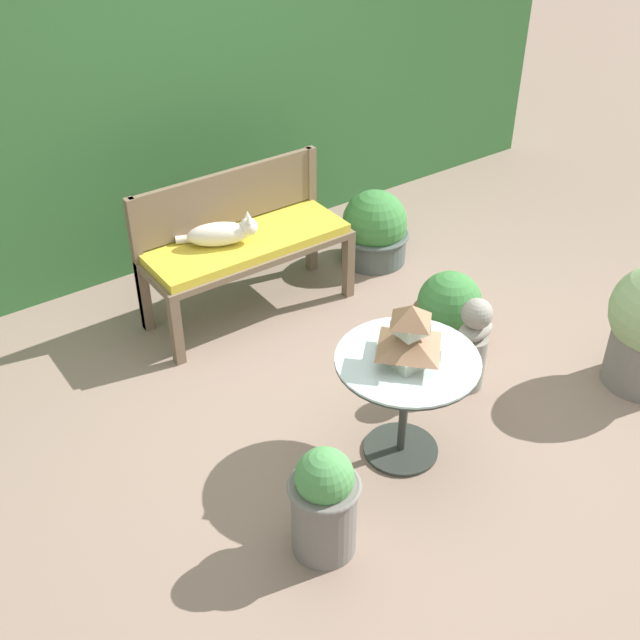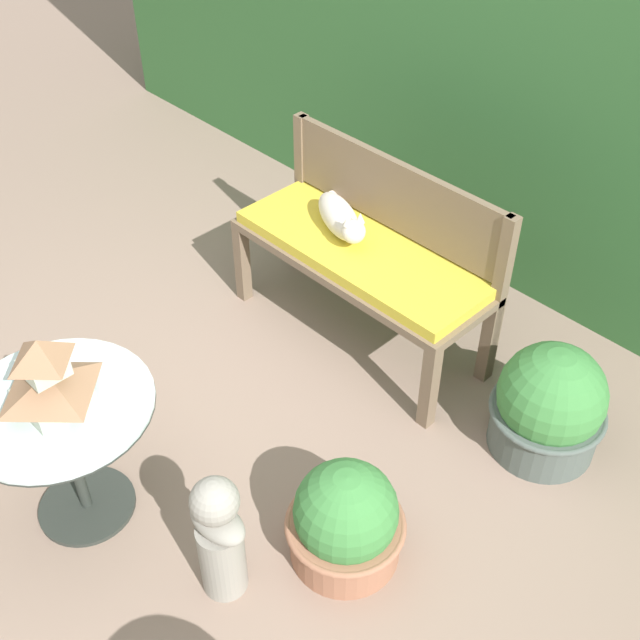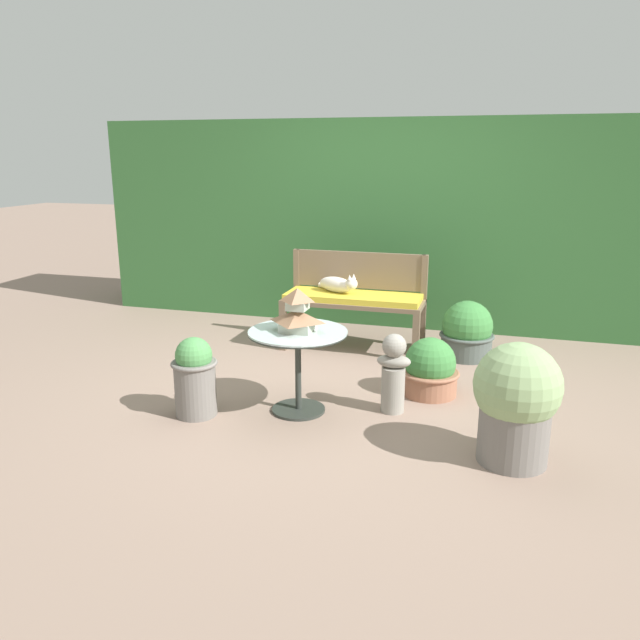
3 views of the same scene
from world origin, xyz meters
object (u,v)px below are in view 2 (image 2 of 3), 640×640
object	(u,v)px
pagoda_birdhouse	(48,378)
potted_plant_table_far	(549,406)
potted_plant_hedge_corner	(346,521)
cat	(341,218)
garden_bench	(360,261)
patio_table	(63,428)
garden_bust	(219,535)

from	to	relation	value
pagoda_birdhouse	potted_plant_table_far	world-z (taller)	pagoda_birdhouse
pagoda_birdhouse	potted_plant_hedge_corner	xyz separation A→B (m)	(0.87, 0.60, -0.54)
cat	potted_plant_table_far	world-z (taller)	cat
garden_bench	potted_plant_hedge_corner	distance (m)	1.29
garden_bench	patio_table	world-z (taller)	patio_table
cat	potted_plant_hedge_corner	distance (m)	1.45
pagoda_birdhouse	garden_bust	distance (m)	0.81
pagoda_birdhouse	garden_bust	size ratio (longest dim) A/B	0.53
patio_table	garden_bust	xyz separation A→B (m)	(0.65, 0.19, -0.18)
patio_table	pagoda_birdhouse	bearing A→B (deg)	180.00
cat	potted_plant_hedge_corner	xyz separation A→B (m)	(0.99, -0.97, -0.42)
pagoda_birdhouse	garden_bust	bearing A→B (deg)	15.85
potted_plant_hedge_corner	patio_table	bearing A→B (deg)	-145.41
garden_bench	pagoda_birdhouse	xyz separation A→B (m)	(-0.03, -1.54, 0.27)
pagoda_birdhouse	garden_bust	world-z (taller)	pagoda_birdhouse
pagoda_birdhouse	garden_bench	bearing A→B (deg)	88.77
garden_bench	cat	distance (m)	0.22
cat	potted_plant_hedge_corner	size ratio (longest dim) A/B	0.97
patio_table	garden_bust	size ratio (longest dim) A/B	1.21
garden_bust	potted_plant_hedge_corner	bearing A→B (deg)	59.94
garden_bust	pagoda_birdhouse	bearing A→B (deg)	-166.78
garden_bench	patio_table	xyz separation A→B (m)	(-0.03, -1.54, 0.02)
cat	patio_table	world-z (taller)	cat
cat	pagoda_birdhouse	xyz separation A→B (m)	(0.12, -1.57, 0.12)
patio_table	pagoda_birdhouse	size ratio (longest dim) A/B	2.30
potted_plant_table_far	potted_plant_hedge_corner	world-z (taller)	potted_plant_table_far
garden_bust	cat	bearing A→B (deg)	116.69
potted_plant_table_far	potted_plant_hedge_corner	bearing A→B (deg)	-102.14
pagoda_birdhouse	potted_plant_hedge_corner	world-z (taller)	pagoda_birdhouse
patio_table	cat	bearing A→B (deg)	94.45
patio_table	garden_bust	world-z (taller)	patio_table
cat	patio_table	size ratio (longest dim) A/B	0.63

